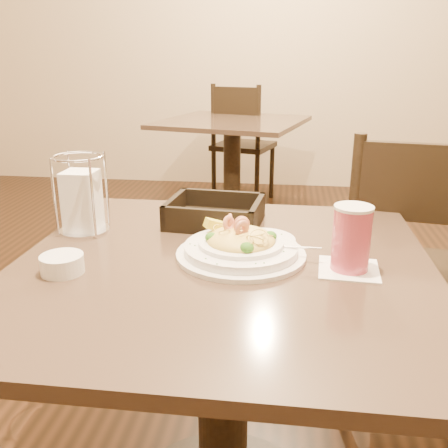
# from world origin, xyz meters

# --- Properties ---
(main_table) EXTENTS (0.90, 0.90, 0.71)m
(main_table) POSITION_xyz_m (0.00, 0.00, 0.49)
(main_table) COLOR black
(main_table) RESTS_ON ground
(background_table) EXTENTS (1.09, 1.09, 0.71)m
(background_table) POSITION_xyz_m (-0.26, 2.42, 0.49)
(background_table) COLOR black
(background_table) RESTS_ON ground
(dining_chair_near) EXTENTS (0.48, 0.48, 0.93)m
(dining_chair_near) POSITION_xyz_m (0.53, 0.54, 0.50)
(dining_chair_near) COLOR black
(dining_chair_near) RESTS_ON ground
(dining_chair_far) EXTENTS (0.52, 0.52, 0.93)m
(dining_chair_far) POSITION_xyz_m (-0.23, 2.88, 0.50)
(dining_chair_far) COLOR black
(dining_chair_far) RESTS_ON ground
(pasta_bowl) EXTENTS (0.32, 0.29, 0.09)m
(pasta_bowl) POSITION_xyz_m (0.04, 0.03, 0.74)
(pasta_bowl) COLOR white
(pasta_bowl) RESTS_ON main_table
(drink_glass) EXTENTS (0.13, 0.13, 0.14)m
(drink_glass) POSITION_xyz_m (0.27, -0.01, 0.78)
(drink_glass) COLOR white
(drink_glass) RESTS_ON main_table
(bread_basket) EXTENTS (0.25, 0.22, 0.07)m
(bread_basket) POSITION_xyz_m (-0.05, 0.25, 0.74)
(bread_basket) COLOR black
(bread_basket) RESTS_ON main_table
(napkin_caddy) EXTENTS (0.12, 0.12, 0.20)m
(napkin_caddy) POSITION_xyz_m (-0.37, 0.15, 0.80)
(napkin_caddy) COLOR silver
(napkin_caddy) RESTS_ON main_table
(side_plate) EXTENTS (0.16, 0.16, 0.01)m
(side_plate) POSITION_xyz_m (0.08, 0.13, 0.72)
(side_plate) COLOR white
(side_plate) RESTS_ON main_table
(butter_ramekin) EXTENTS (0.10, 0.10, 0.04)m
(butter_ramekin) POSITION_xyz_m (-0.32, -0.10, 0.73)
(butter_ramekin) COLOR white
(butter_ramekin) RESTS_ON main_table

